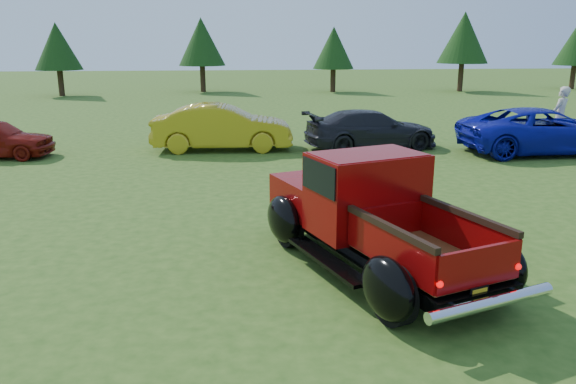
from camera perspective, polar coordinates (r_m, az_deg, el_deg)
The scene contains 10 objects.
ground at distance 9.84m, azimuth 1.83°, elevation -5.75°, with size 120.00×120.00×0.00m, color #2D4E16.
tree_west at distance 39.59m, azimuth -22.40°, elevation 13.51°, with size 2.94×2.94×4.60m.
tree_mid_left at distance 40.14m, azimuth -8.79°, elevation 14.84°, with size 3.20×3.20×5.00m.
tree_mid_right at distance 39.78m, azimuth 4.66°, elevation 14.37°, with size 2.82×2.82×4.40m.
tree_east at distance 41.89m, azimuth 17.42°, elevation 14.73°, with size 3.46×3.46×5.40m.
pickup_truck at distance 9.10m, azimuth 7.89°, elevation -1.94°, with size 3.52×5.18×1.81m.
show_car_yellow at distance 18.62m, azimuth -6.70°, elevation 6.55°, with size 1.58×4.54×1.49m, color #B29517.
show_car_grey at distance 18.94m, azimuth 8.44°, elevation 6.31°, with size 1.80×4.43×1.28m, color black.
show_car_blue at distance 19.68m, azimuth 24.45°, elevation 5.68°, with size 2.39×5.19×1.44m, color #0E129D.
spectator at distance 21.44m, azimuth 25.90°, elevation 6.95°, with size 0.73×0.48×2.00m, color beige.
Camera 1 is at (-1.28, -9.10, 3.52)m, focal length 35.00 mm.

